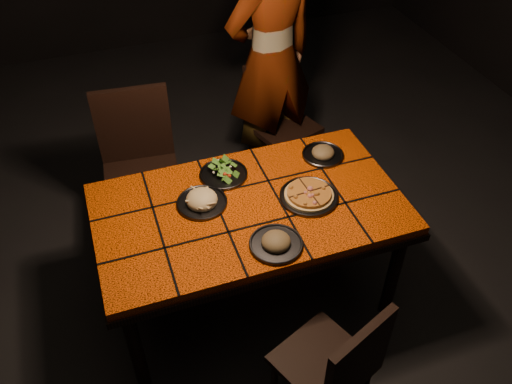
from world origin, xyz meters
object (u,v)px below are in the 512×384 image
object	(u,v)px
chair_far_right	(276,113)
plate_pizza	(309,195)
chair_far_left	(139,159)
dining_table	(249,216)
diner	(271,59)
plate_pasta	(202,201)
chair_near	(337,365)

from	to	relation	value
chair_far_right	plate_pizza	size ratio (longest dim) A/B	2.92
plate_pizza	chair_far_left	bearing A→B (deg)	132.41
chair_far_right	plate_pizza	distance (m)	1.18
dining_table	diner	distance (m)	1.27
dining_table	chair_far_right	xyz separation A→B (m)	(0.57, 1.08, -0.15)
diner	plate_pizza	distance (m)	1.20
chair_far_left	diner	bearing A→B (deg)	23.30
chair_far_left	plate_pizza	bearing A→B (deg)	-42.19
plate_pasta	plate_pizza	bearing A→B (deg)	-14.40
dining_table	plate_pasta	size ratio (longest dim) A/B	6.07
diner	plate_pizza	world-z (taller)	diner
dining_table	chair_near	distance (m)	0.88
chair_far_left	dining_table	bearing A→B (deg)	-54.70
dining_table	chair_far_left	world-z (taller)	chair_far_left
dining_table	plate_pizza	bearing A→B (deg)	-8.88
dining_table	chair_near	bearing A→B (deg)	-81.74
diner	dining_table	bearing A→B (deg)	52.00
chair_near	plate_pasta	xyz separation A→B (m)	(-0.35, 0.95, 0.28)
chair_far_left	chair_far_right	xyz separation A→B (m)	(1.03, 0.28, -0.06)
chair_far_right	diner	world-z (taller)	diner
chair_far_left	chair_near	bearing A→B (deg)	-65.18
dining_table	plate_pizza	world-z (taller)	plate_pizza
plate_pizza	plate_pasta	xyz separation A→B (m)	(-0.55, 0.14, 0.01)
chair_far_right	diner	xyz separation A→B (m)	(-0.03, 0.04, 0.41)
chair_near	diner	distance (m)	2.06
chair_near	chair_far_left	size ratio (longest dim) A/B	0.84
chair_far_right	plate_pizza	world-z (taller)	chair_far_right
dining_table	plate_pasta	world-z (taller)	plate_pasta
chair_near	chair_far_left	xyz separation A→B (m)	(-0.58, 1.65, 0.09)
chair_near	plate_pizza	distance (m)	0.87
chair_near	plate_pizza	bearing A→B (deg)	-125.64
plate_pasta	dining_table	bearing A→B (deg)	-21.51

